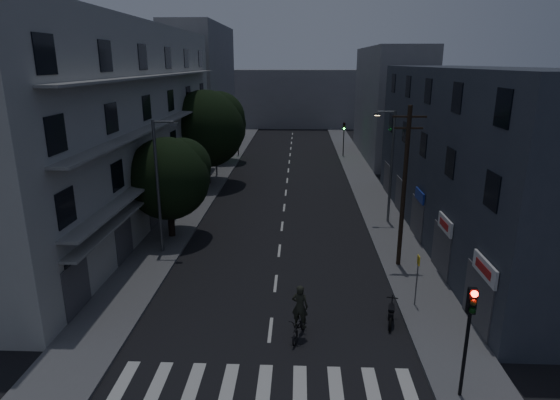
# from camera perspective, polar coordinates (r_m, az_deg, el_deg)

# --- Properties ---
(ground) EXTENTS (160.00, 160.00, 0.00)m
(ground) POSITION_cam_1_polar(r_m,az_deg,el_deg) (42.58, 0.74, 1.09)
(ground) COLOR black
(ground) RESTS_ON ground
(sidewalk_left) EXTENTS (3.00, 90.00, 0.15)m
(sidewalk_left) POSITION_cam_1_polar(r_m,az_deg,el_deg) (43.42, -9.21, 1.28)
(sidewalk_left) COLOR #565659
(sidewalk_left) RESTS_ON ground
(sidewalk_right) EXTENTS (3.00, 90.00, 0.15)m
(sidewalk_right) POSITION_cam_1_polar(r_m,az_deg,el_deg) (43.01, 10.78, 1.05)
(sidewalk_right) COLOR #565659
(sidewalk_right) RESTS_ON ground
(crosswalk) EXTENTS (10.90, 3.00, 0.01)m
(crosswalk) POSITION_cam_1_polar(r_m,az_deg,el_deg) (18.06, -2.02, -22.26)
(crosswalk) COLOR beige
(crosswalk) RESTS_ON ground
(lane_markings) EXTENTS (0.15, 60.50, 0.01)m
(lane_markings) POSITION_cam_1_polar(r_m,az_deg,el_deg) (48.63, 0.96, 3.04)
(lane_markings) COLOR beige
(lane_markings) RESTS_ON ground
(building_left) EXTENTS (7.00, 36.00, 14.00)m
(building_left) POSITION_cam_1_polar(r_m,az_deg,el_deg) (36.75, -18.82, 8.88)
(building_left) COLOR #A2A29D
(building_left) RESTS_ON ground
(building_right) EXTENTS (6.19, 28.00, 11.00)m
(building_right) POSITION_cam_1_polar(r_m,az_deg,el_deg) (32.45, 21.92, 4.98)
(building_right) COLOR #2D323D
(building_right) RESTS_ON ground
(building_far_left) EXTENTS (6.00, 20.00, 16.00)m
(building_far_left) POSITION_cam_1_polar(r_m,az_deg,el_deg) (65.46, -9.47, 13.37)
(building_far_left) COLOR slate
(building_far_left) RESTS_ON ground
(building_far_right) EXTENTS (6.00, 20.00, 13.00)m
(building_far_right) POSITION_cam_1_polar(r_m,az_deg,el_deg) (59.23, 13.19, 11.41)
(building_far_right) COLOR slate
(building_far_right) RESTS_ON ground
(building_far_end) EXTENTS (24.00, 8.00, 10.00)m
(building_far_end) POSITION_cam_1_polar(r_m,az_deg,el_deg) (86.28, 1.66, 12.28)
(building_far_end) COLOR slate
(building_far_end) RESTS_ON ground
(tree_near) EXTENTS (5.35, 5.35, 6.60)m
(tree_near) POSITION_cam_1_polar(r_m,az_deg,el_deg) (31.05, -13.36, 2.95)
(tree_near) COLOR black
(tree_near) RESTS_ON sidewalk_left
(tree_mid) EXTENTS (7.12, 7.12, 8.77)m
(tree_mid) POSITION_cam_1_polar(r_m,az_deg,el_deg) (44.33, -8.92, 8.93)
(tree_mid) COLOR black
(tree_mid) RESTS_ON sidewalk_left
(tree_far) EXTENTS (4.98, 4.98, 6.15)m
(tree_far) POSITION_cam_1_polar(r_m,az_deg,el_deg) (54.59, -6.79, 8.68)
(tree_far) COLOR black
(tree_far) RESTS_ON sidewalk_left
(traffic_signal_near) EXTENTS (0.28, 0.37, 4.10)m
(traffic_signal_near) POSITION_cam_1_polar(r_m,az_deg,el_deg) (17.14, 22.12, -13.44)
(traffic_signal_near) COLOR black
(traffic_signal_near) RESTS_ON sidewalk_right
(traffic_signal_far_right) EXTENTS (0.28, 0.37, 4.10)m
(traffic_signal_far_right) POSITION_cam_1_polar(r_m,az_deg,el_deg) (58.10, 7.80, 8.21)
(traffic_signal_far_right) COLOR black
(traffic_signal_far_right) RESTS_ON sidewalk_right
(traffic_signal_far_left) EXTENTS (0.28, 0.37, 4.10)m
(traffic_signal_far_left) POSITION_cam_1_polar(r_m,az_deg,el_deg) (58.39, -5.17, 8.34)
(traffic_signal_far_left) COLOR black
(traffic_signal_far_left) RESTS_ON sidewalk_left
(street_lamp_left_near) EXTENTS (1.51, 0.25, 8.00)m
(street_lamp_left_near) POSITION_cam_1_polar(r_m,az_deg,el_deg) (28.39, -14.50, 2.29)
(street_lamp_left_near) COLOR #53565A
(street_lamp_left_near) RESTS_ON sidewalk_left
(street_lamp_right) EXTENTS (1.51, 0.25, 8.00)m
(street_lamp_right) POSITION_cam_1_polar(r_m,az_deg,el_deg) (33.83, 13.27, 4.61)
(street_lamp_right) COLOR #565A5E
(street_lamp_right) RESTS_ON sidewalk_right
(street_lamp_left_far) EXTENTS (1.51, 0.25, 8.00)m
(street_lamp_left_far) POSITION_cam_1_polar(r_m,az_deg,el_deg) (47.74, -7.77, 8.26)
(street_lamp_left_far) COLOR slate
(street_lamp_left_far) RESTS_ON sidewalk_left
(utility_pole) EXTENTS (1.80, 0.24, 9.00)m
(utility_pole) POSITION_cam_1_polar(r_m,az_deg,el_deg) (26.43, 14.91, 1.82)
(utility_pole) COLOR black
(utility_pole) RESTS_ON sidewalk_right
(bus_stop_sign) EXTENTS (0.06, 0.35, 2.52)m
(bus_stop_sign) POSITION_cam_1_polar(r_m,az_deg,el_deg) (23.05, 16.42, -8.34)
(bus_stop_sign) COLOR #595B60
(bus_stop_sign) RESTS_ON sidewalk_right
(motorcycle) EXTENTS (0.63, 1.75, 1.13)m
(motorcycle) POSITION_cam_1_polar(r_m,az_deg,el_deg) (22.10, 13.38, -13.43)
(motorcycle) COLOR black
(motorcycle) RESTS_ON ground
(cyclist) EXTENTS (1.17, 2.03, 2.43)m
(cyclist) POSITION_cam_1_polar(r_m,az_deg,el_deg) (20.42, 2.42, -14.42)
(cyclist) COLOR black
(cyclist) RESTS_ON ground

